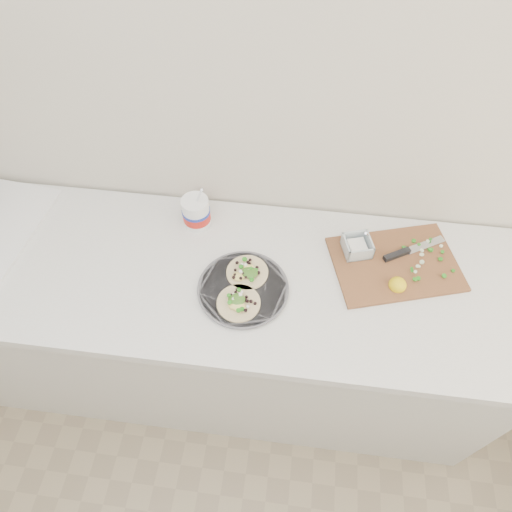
# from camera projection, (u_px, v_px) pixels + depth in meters

# --- Properties ---
(counter) EXTENTS (2.44, 0.66, 0.90)m
(counter) POSITION_uv_depth(u_px,v_px,m) (191.00, 326.00, 1.92)
(counter) COLOR beige
(counter) RESTS_ON ground
(taco_plate) EXTENTS (0.30, 0.30, 0.04)m
(taco_plate) POSITION_uv_depth(u_px,v_px,m) (243.00, 287.00, 1.49)
(taco_plate) COLOR #54545A
(taco_plate) RESTS_ON counter
(tub) EXTENTS (0.10, 0.10, 0.22)m
(tub) POSITION_uv_depth(u_px,v_px,m) (197.00, 211.00, 1.62)
(tub) COLOR white
(tub) RESTS_ON counter
(cutboard) EXTENTS (0.48, 0.40, 0.07)m
(cutboard) POSITION_uv_depth(u_px,v_px,m) (393.00, 260.00, 1.55)
(cutboard) COLOR brown
(cutboard) RESTS_ON counter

